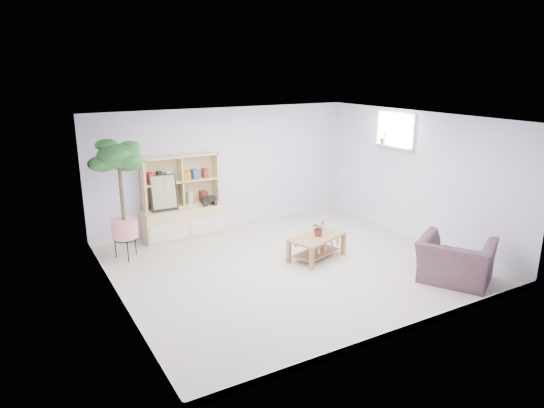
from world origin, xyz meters
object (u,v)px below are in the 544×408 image
floor_tree (122,201)px  armchair (456,258)px  coffee_table (317,247)px  storage_unit (183,197)px

floor_tree → armchair: 5.37m
coffee_table → floor_tree: size_ratio=0.48×
floor_tree → storage_unit: bearing=25.1°
floor_tree → armchair: bearing=-39.8°
coffee_table → floor_tree: bearing=131.2°
storage_unit → armchair: 4.93m
floor_tree → armchair: size_ratio=1.96×
coffee_table → storage_unit: bearing=106.2°
storage_unit → floor_tree: floor_tree is taller
storage_unit → armchair: (2.84, -4.01, -0.40)m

